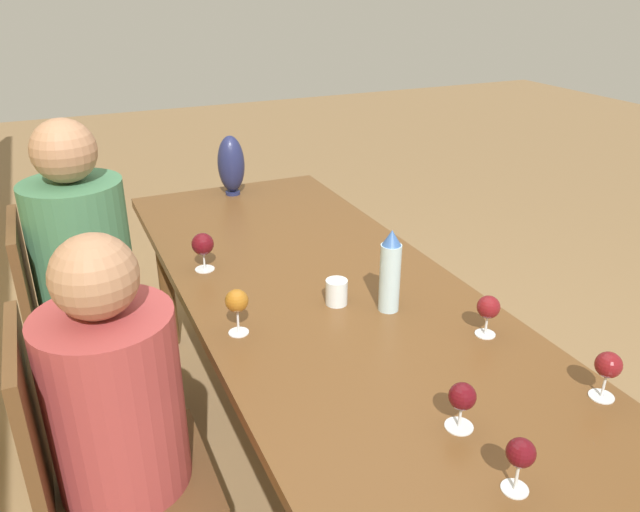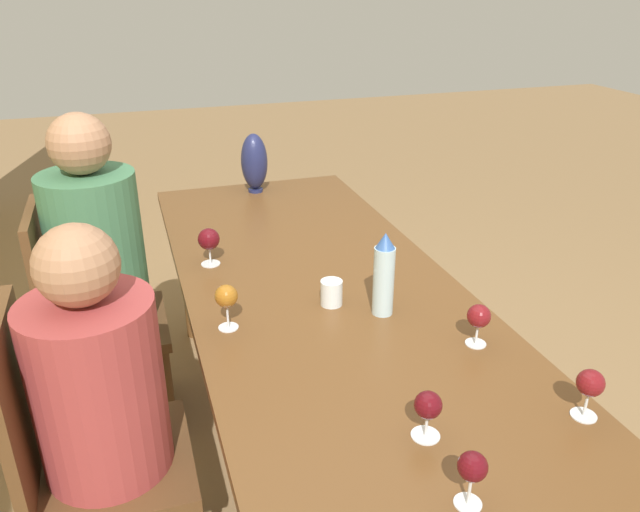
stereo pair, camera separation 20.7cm
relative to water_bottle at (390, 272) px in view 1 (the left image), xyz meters
name	(u,v)px [view 1 (the left image)]	position (x,y,z in m)	size (l,w,h in m)	color
ground_plane	(324,462)	(0.21, 0.12, -0.88)	(14.00, 14.00, 0.00)	olive
dining_table	(325,307)	(0.21, 0.12, -0.20)	(2.37, 0.90, 0.75)	brown
water_bottle	(390,272)	(0.00, 0.00, 0.00)	(0.06, 0.06, 0.27)	#ADCCD6
water_tumbler	(337,292)	(0.10, 0.13, -0.09)	(0.07, 0.07, 0.08)	silver
vase	(231,164)	(1.26, 0.12, 0.02)	(0.12, 0.12, 0.28)	#1E234C
wine_glass_0	(203,245)	(0.51, 0.45, -0.03)	(0.08, 0.08, 0.14)	silver
wine_glass_1	(237,302)	(0.06, 0.47, -0.03)	(0.07, 0.07, 0.14)	silver
wine_glass_2	(462,398)	(-0.55, 0.13, -0.05)	(0.07, 0.07, 0.12)	silver
wine_glass_3	(488,308)	(-0.25, -0.18, -0.04)	(0.07, 0.07, 0.12)	silver
wine_glass_4	(608,366)	(-0.60, -0.26, -0.04)	(0.06, 0.06, 0.13)	silver
wine_glass_5	(521,455)	(-0.76, 0.14, -0.04)	(0.06, 0.06, 0.13)	silver
chair_near	(97,473)	(-0.08, 0.91, -0.37)	(0.44, 0.44, 0.96)	brown
chair_far	(73,330)	(0.70, 0.91, -0.37)	(0.44, 0.44, 0.96)	brown
person_near	(126,427)	(-0.08, 0.83, -0.25)	(0.34, 0.34, 1.18)	#2D2D38
person_far	(91,282)	(0.70, 0.83, -0.19)	(0.34, 0.34, 1.29)	#2D2D38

